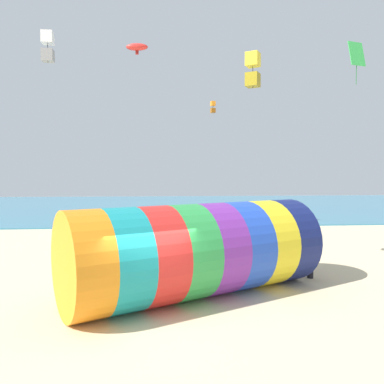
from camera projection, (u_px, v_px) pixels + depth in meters
name	position (u px, v px, depth m)	size (l,w,h in m)	color
ground_plane	(154.00, 319.00, 10.52)	(120.00, 120.00, 0.00)	beige
sea	(159.00, 205.00, 48.48)	(120.00, 40.00, 0.10)	teal
giant_inflatable_tube	(198.00, 250.00, 12.50)	(9.19, 6.65, 3.11)	orange
kite_handler	(310.00, 257.00, 14.70)	(0.40, 0.42, 1.61)	black
kite_white_box	(48.00, 47.00, 16.64)	(0.51, 0.51, 1.40)	white
kite_red_parafoil	(137.00, 47.00, 22.15)	(1.35, 0.68, 0.70)	red
kite_orange_box	(213.00, 107.00, 27.64)	(0.38, 0.38, 0.90)	orange
kite_yellow_box	(253.00, 70.00, 15.67)	(0.73, 0.73, 1.50)	yellow
kite_green_diamond	(357.00, 54.00, 17.23)	(0.87, 0.51, 1.98)	green
bystander_near_water	(240.00, 239.00, 18.53)	(0.42, 0.39, 1.71)	black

